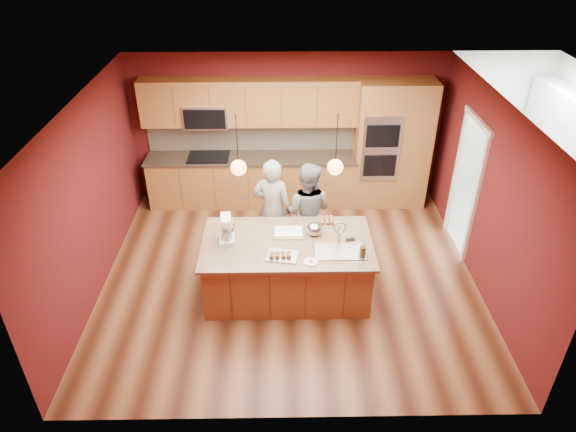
{
  "coord_description": "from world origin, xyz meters",
  "views": [
    {
      "loc": [
        -0.12,
        -6.11,
        4.88
      ],
      "look_at": [
        -0.03,
        -0.1,
        1.12
      ],
      "focal_mm": 32.0,
      "sensor_mm": 36.0,
      "label": 1
    }
  ],
  "objects_px": {
    "person_right": "(307,211)",
    "mixing_bowl": "(314,229)",
    "island": "(288,267)",
    "person_left": "(272,210)",
    "stand_mixer": "(227,231)"
  },
  "relations": [
    {
      "from": "island",
      "to": "stand_mixer",
      "type": "height_order",
      "value": "stand_mixer"
    },
    {
      "from": "person_right",
      "to": "stand_mixer",
      "type": "distance_m",
      "value": 1.45
    },
    {
      "from": "person_right",
      "to": "mixing_bowl",
      "type": "xyz_separation_m",
      "value": [
        0.06,
        -0.72,
        0.15
      ]
    },
    {
      "from": "island",
      "to": "person_left",
      "type": "relative_size",
      "value": 1.4
    },
    {
      "from": "island",
      "to": "mixing_bowl",
      "type": "relative_size",
      "value": 10.52
    },
    {
      "from": "stand_mixer",
      "to": "mixing_bowl",
      "type": "xyz_separation_m",
      "value": [
        1.2,
        0.14,
        -0.08
      ]
    },
    {
      "from": "island",
      "to": "person_right",
      "type": "height_order",
      "value": "person_right"
    },
    {
      "from": "stand_mixer",
      "to": "mixing_bowl",
      "type": "height_order",
      "value": "stand_mixer"
    },
    {
      "from": "person_left",
      "to": "stand_mixer",
      "type": "bearing_deg",
      "value": 68.31
    },
    {
      "from": "person_left",
      "to": "mixing_bowl",
      "type": "relative_size",
      "value": 7.51
    },
    {
      "from": "stand_mixer",
      "to": "island",
      "type": "bearing_deg",
      "value": -9.58
    },
    {
      "from": "island",
      "to": "stand_mixer",
      "type": "distance_m",
      "value": 1.02
    },
    {
      "from": "person_right",
      "to": "mixing_bowl",
      "type": "height_order",
      "value": "person_right"
    },
    {
      "from": "island",
      "to": "stand_mixer",
      "type": "bearing_deg",
      "value": 176.44
    },
    {
      "from": "person_left",
      "to": "stand_mixer",
      "type": "height_order",
      "value": "person_left"
    }
  ]
}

